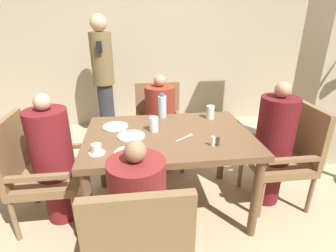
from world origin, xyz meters
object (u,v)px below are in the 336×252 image
object	(u,v)px
plate_main_right	(115,126)
chair_left_side	(36,168)
standing_host	(103,76)
teacup_with_saucer	(97,150)
glass_tall_near	(210,112)
chair_far_side	(159,122)
glass_tall_mid	(154,124)
diner_in_left_chair	(53,159)
chair_right_side	(287,152)
water_bottle	(162,106)
plate_main_left	(130,153)
chair_near_corner	(140,244)
plate_dessert_center	(131,136)
diner_in_near_chair	(139,219)
diner_in_right_chair	(273,144)
diner_in_far_chair	(160,122)

from	to	relation	value
plate_main_right	chair_left_side	bearing A→B (deg)	-162.70
standing_host	teacup_with_saucer	bearing A→B (deg)	-86.24
plate_main_right	glass_tall_near	size ratio (longest dim) A/B	1.76
chair_far_side	glass_tall_mid	world-z (taller)	chair_far_side
diner_in_left_chair	standing_host	distance (m)	1.71
chair_far_side	chair_right_side	world-z (taller)	same
teacup_with_saucer	water_bottle	world-z (taller)	water_bottle
diner_in_left_chair	teacup_with_saucer	size ratio (longest dim) A/B	9.67
standing_host	plate_main_left	world-z (taller)	standing_host
chair_near_corner	standing_host	world-z (taller)	standing_host
plate_dessert_center	glass_tall_mid	world-z (taller)	glass_tall_mid
plate_main_right	water_bottle	size ratio (longest dim) A/B	0.97
chair_near_corner	diner_in_near_chair	size ratio (longest dim) A/B	0.89
chair_left_side	chair_far_side	distance (m)	1.39
teacup_with_saucer	glass_tall_mid	bearing A→B (deg)	38.58
plate_dessert_center	water_bottle	bearing A→B (deg)	54.67
diner_in_right_chair	plate_main_right	world-z (taller)	diner_in_right_chair
plate_dessert_center	diner_in_left_chair	bearing A→B (deg)	178.72
chair_left_side	glass_tall_mid	xyz separation A→B (m)	(0.96, 0.07, 0.31)
diner_in_near_chair	plate_dessert_center	distance (m)	0.74
teacup_with_saucer	chair_near_corner	bearing A→B (deg)	-65.79
diner_in_right_chair	standing_host	distance (m)	2.33
diner_in_near_chair	plate_main_right	world-z (taller)	diner_in_near_chair
chair_far_side	standing_host	bearing A→B (deg)	130.42
chair_left_side	glass_tall_mid	size ratio (longest dim) A/B	7.54
plate_main_right	standing_host	bearing A→B (deg)	98.88
chair_near_corner	diner_in_near_chair	world-z (taller)	diner_in_near_chair
chair_left_side	glass_tall_mid	bearing A→B (deg)	4.42
diner_in_far_chair	glass_tall_mid	distance (m)	0.71
diner_in_right_chair	glass_tall_near	bearing A→B (deg)	149.29
diner_in_right_chair	standing_host	bearing A→B (deg)	134.08
chair_left_side	diner_in_right_chair	xyz separation A→B (m)	(2.01, 0.00, 0.09)
glass_tall_near	chair_near_corner	bearing A→B (deg)	-120.97
diner_in_far_chair	standing_host	xyz separation A→B (m)	(-0.67, 0.93, 0.34)
diner_in_far_chair	plate_dessert_center	bearing A→B (deg)	-112.43
chair_left_side	glass_tall_near	size ratio (longest dim) A/B	7.54
diner_in_near_chair	standing_host	xyz separation A→B (m)	(-0.40, 2.38, 0.36)
diner_in_far_chair	plate_main_left	size ratio (longest dim) A/B	4.96
chair_left_side	teacup_with_saucer	world-z (taller)	chair_left_side
diner_in_near_chair	teacup_with_saucer	size ratio (longest dim) A/B	9.05
plate_main_right	glass_tall_near	bearing A→B (deg)	6.54
plate_main_right	glass_tall_near	xyz separation A→B (m)	(0.87, 0.10, 0.06)
chair_left_side	plate_main_right	distance (m)	0.71
chair_far_side	plate_main_right	distance (m)	0.84
chair_right_side	glass_tall_mid	bearing A→B (deg)	176.44
chair_right_side	glass_tall_mid	world-z (taller)	chair_right_side
plate_main_left	diner_in_near_chair	bearing A→B (deg)	-84.19
chair_right_side	water_bottle	size ratio (longest dim) A/B	4.13
chair_far_side	diner_in_far_chair	distance (m)	0.16
diner_in_far_chair	diner_in_near_chair	world-z (taller)	diner_in_far_chair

